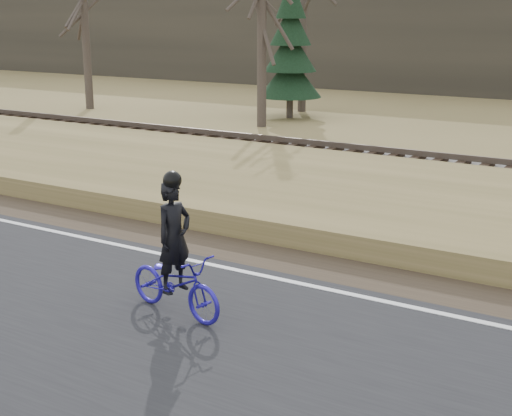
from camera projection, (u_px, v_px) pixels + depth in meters
The scene contains 12 objects.
ground at pixel (104, 250), 13.14m from camera, with size 120.00×120.00×0.00m, color olive.
edge_line at pixel (111, 243), 13.29m from camera, with size 120.00×0.12×0.01m, color silver.
shoulder at pixel (146, 232), 14.13m from camera, with size 120.00×1.60×0.04m, color #473A2B.
embankment at pixel (228, 191), 16.56m from camera, with size 120.00×5.00×0.44m, color olive.
ballast at pixel (303, 162), 19.70m from camera, with size 120.00×3.00×0.45m, color slate.
railroad at pixel (303, 151), 19.62m from camera, with size 120.00×2.40×0.29m.
treeline_backdrop at pixel (497, 37), 37.17m from camera, with size 120.00×4.00×6.00m, color #383328.
cyclist at pixel (175, 270), 10.05m from camera, with size 1.82×0.91×2.09m.
bare_tree_far_left at pixel (85, 24), 31.43m from camera, with size 0.36×0.36×7.44m, color #473C34.
bare_tree_left at pixel (303, 4), 30.30m from camera, with size 0.36×0.36×9.13m, color #473C34.
bare_tree_near_left at pixel (262, 25), 26.33m from camera, with size 0.36×0.36×7.56m, color #473C34.
conifer at pixel (290, 52), 28.97m from camera, with size 2.60×2.60×5.66m.
Camera 1 is at (8.81, -9.26, 4.22)m, focal length 50.00 mm.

